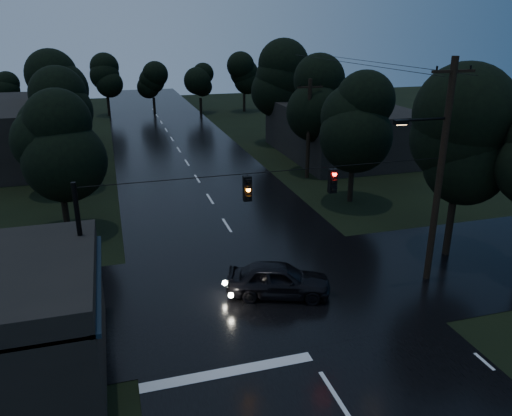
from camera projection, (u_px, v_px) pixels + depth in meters
main_road at (197, 179)px, 38.53m from camera, size 12.00×120.00×0.02m
cross_street at (268, 290)px, 22.32m from camera, size 60.00×9.00×0.02m
building_far_right at (342, 131)px, 45.10m from camera, size 10.00×14.00×4.40m
building_far_left at (15, 132)px, 42.97m from camera, size 10.00×16.00×5.00m
utility_pole_main at (439, 170)px, 21.57m from camera, size 3.50×0.30×10.00m
utility_pole_far at (309, 128)px, 37.60m from camera, size 2.00×0.30×7.50m
anchor_pole_left at (83, 260)px, 18.39m from camera, size 0.18×0.18×6.00m
span_signals at (290, 184)px, 19.75m from camera, size 15.00×0.37×1.12m
tree_corner_near at (462, 140)px, 23.81m from camera, size 4.48×4.48×9.44m
tree_left_a at (56, 141)px, 27.14m from camera, size 3.92×3.92×8.26m
tree_left_b at (55, 112)px, 34.06m from camera, size 4.20×4.20×8.85m
tree_left_c at (56, 90)px, 42.78m from camera, size 4.48×4.48×9.44m
tree_right_a at (355, 118)px, 31.78m from camera, size 4.20×4.20×8.85m
tree_right_b at (315, 96)px, 39.02m from camera, size 4.48×4.48×9.44m
tree_right_c at (281, 78)px, 48.06m from camera, size 4.76×4.76×10.03m
car at (279, 279)px, 21.67m from camera, size 4.83×3.23×1.53m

